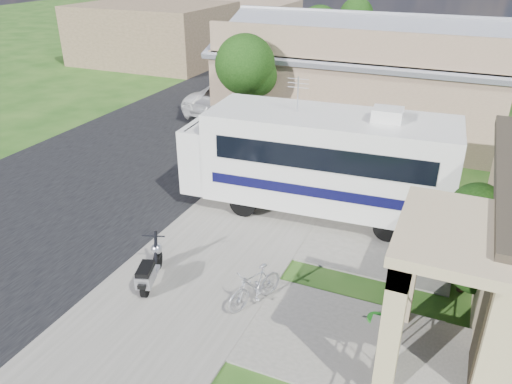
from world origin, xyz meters
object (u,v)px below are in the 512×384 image
at_px(motorhome, 319,158).
at_px(shrub, 474,238).
at_px(scooter, 150,270).
at_px(pickup_truck, 241,96).
at_px(van, 273,69).
at_px(garden_hose, 376,322).
at_px(bicycle, 255,288).

relative_size(motorhome, shrub, 2.89).
distance_m(motorhome, scooter, 6.15).
xyz_separation_m(pickup_truck, van, (-0.84, 6.53, -0.05)).
bearing_deg(shrub, motorhome, 151.23).
bearing_deg(scooter, garden_hose, -10.37).
bearing_deg(garden_hose, shrub, 51.68).
relative_size(shrub, bicycle, 1.80).
distance_m(shrub, garden_hose, 3.08).
height_order(shrub, bicycle, shrub).
bearing_deg(bicycle, garden_hose, 33.23).
bearing_deg(motorhome, shrub, -32.63).
xyz_separation_m(scooter, bicycle, (2.65, 0.36, -0.01)).
height_order(pickup_truck, van, pickup_truck).
height_order(motorhome, bicycle, motorhome).
bearing_deg(scooter, van, 84.86).
bearing_deg(garden_hose, scooter, -171.73).
height_order(bicycle, pickup_truck, pickup_truck).
bearing_deg(motorhome, van, 112.53).
bearing_deg(shrub, pickup_truck, 135.43).
relative_size(motorhome, pickup_truck, 1.32).
relative_size(scooter, pickup_truck, 0.26).
distance_m(shrub, pickup_truck, 15.72).
distance_m(bicycle, van, 21.52).
xyz_separation_m(scooter, garden_hose, (5.40, 0.79, -0.40)).
relative_size(motorhome, bicycle, 5.19).
relative_size(bicycle, garden_hose, 3.85).
bearing_deg(pickup_truck, bicycle, 127.11).
height_order(motorhome, shrub, motorhome).
distance_m(pickup_truck, van, 6.59).
distance_m(motorhome, garden_hose, 5.73).
xyz_separation_m(pickup_truck, garden_hose, (9.48, -13.18, -0.78)).
distance_m(scooter, garden_hose, 5.48).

